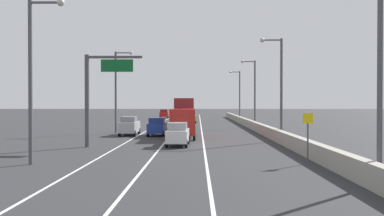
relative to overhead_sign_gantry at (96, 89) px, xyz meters
The scene contains 20 objects.
ground_plane 37.03m from the overhead_sign_gantry, 78.60° to the left, with size 320.00×320.00×0.00m, color #2D2D30.
lane_stripe_left 27.47m from the overhead_sign_gantry, 86.28° to the left, with size 0.16×130.00×0.00m, color silver.
lane_stripe_center 27.92m from the overhead_sign_gantry, 78.98° to the left, with size 0.16×130.00×0.00m, color silver.
lane_stripe_right 28.78m from the overhead_sign_gantry, 72.03° to the left, with size 0.16×130.00×0.00m, color silver.
jersey_barrier_right 20.16m from the overhead_sign_gantry, 37.50° to the left, with size 0.60×120.00×1.10m, color #9E998E.
overhead_sign_gantry is the anchor object (origin of this frame).
speed_advisory_sign 17.69m from the overhead_sign_gantry, 32.30° to the right, with size 0.60×0.11×3.00m.
lamp_post_right_near 22.45m from the overhead_sign_gantry, 44.51° to the right, with size 2.14×0.44×9.69m.
lamp_post_right_second 16.84m from the overhead_sign_gantry, 19.84° to the left, with size 2.14×0.44×9.69m.
lamp_post_right_third 31.62m from the overhead_sign_gantry, 59.20° to the left, with size 2.14×0.44×9.69m.
lamp_post_right_fourth 51.19m from the overhead_sign_gantry, 71.66° to the left, with size 2.14×0.44×9.69m.
lamp_post_left_near 9.85m from the overhead_sign_gantry, 97.55° to the right, with size 2.14×0.44×9.69m.
lamp_post_left_mid 16.06m from the overhead_sign_gantry, 94.22° to the left, with size 2.14×0.44×9.69m.
car_white_0 7.67m from the overhead_sign_gantry, 10.17° to the left, with size 1.88×4.54×1.95m.
car_red_1 64.00m from the overhead_sign_gantry, 89.49° to the left, with size 1.97×4.28×1.99m.
car_silver_2 13.23m from the overhead_sign_gantry, 86.77° to the left, with size 1.80×4.63×2.08m.
car_green_3 50.53m from the overhead_sign_gantry, 82.07° to the left, with size 2.08×4.29×1.99m.
car_blue_4 13.17m from the overhead_sign_gantry, 72.29° to the left, with size 1.93×4.33×1.97m.
car_yellow_5 41.51m from the overhead_sign_gantry, 80.23° to the left, with size 2.05×4.33×1.96m.
box_truck 12.49m from the overhead_sign_gantry, 56.13° to the left, with size 2.51×9.40×4.08m.
Camera 1 is at (0.97, -6.85, 3.66)m, focal length 40.40 mm.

